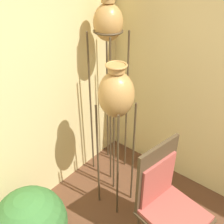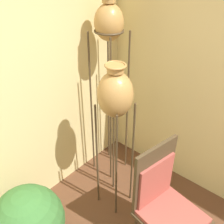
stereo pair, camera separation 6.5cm
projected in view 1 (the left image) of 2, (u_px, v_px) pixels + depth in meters
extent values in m
cylinder|color=#473823|center=(110.00, 119.00, 2.79)|extent=(0.02, 0.02, 1.74)
cylinder|color=#473823|center=(127.00, 108.00, 2.98)|extent=(0.02, 0.02, 1.74)
cylinder|color=#473823|center=(91.00, 110.00, 2.94)|extent=(0.02, 0.02, 1.74)
cylinder|color=#473823|center=(107.00, 100.00, 3.13)|extent=(0.02, 0.02, 1.74)
torus|color=#473823|center=(108.00, 31.00, 2.49)|extent=(0.29, 0.29, 0.02)
ellipsoid|color=#B28447|center=(108.00, 22.00, 2.45)|extent=(0.28, 0.28, 0.35)
cylinder|color=#473823|center=(118.00, 170.00, 2.49)|extent=(0.02, 0.02, 1.25)
cylinder|color=#473823|center=(133.00, 156.00, 2.66)|extent=(0.02, 0.02, 1.25)
cylinder|color=#473823|center=(98.00, 159.00, 2.63)|extent=(0.02, 0.02, 1.25)
cylinder|color=#473823|center=(114.00, 146.00, 2.79)|extent=(0.02, 0.02, 1.25)
torus|color=#473823|center=(116.00, 104.00, 2.31)|extent=(0.26, 0.26, 0.02)
ellipsoid|color=#B28447|center=(116.00, 95.00, 2.26)|extent=(0.32, 0.32, 0.42)
cylinder|color=#B28447|center=(116.00, 69.00, 2.13)|extent=(0.14, 0.14, 0.06)
torus|color=#B28447|center=(116.00, 65.00, 2.11)|extent=(0.19, 0.19, 0.02)
cylinder|color=#473823|center=(167.00, 206.00, 2.61)|extent=(0.02, 0.02, 0.46)
cube|color=#473823|center=(174.00, 217.00, 2.23)|extent=(0.56, 0.59, 0.03)
cube|color=#A84C42|center=(175.00, 214.00, 2.21)|extent=(0.52, 0.54, 0.04)
cube|color=#473823|center=(156.00, 174.00, 2.21)|extent=(0.46, 0.11, 0.62)
cube|color=#A84C42|center=(158.00, 181.00, 2.23)|extent=(0.39, 0.09, 0.44)
sphere|color=#387033|center=(30.00, 224.00, 2.22)|extent=(0.63, 0.63, 0.63)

